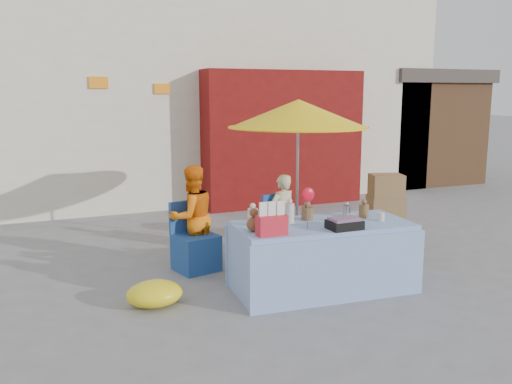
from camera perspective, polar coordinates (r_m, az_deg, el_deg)
name	(u,v)px	position (r m, az deg, el deg)	size (l,w,h in m)	color
ground	(268,288)	(6.21, 1.32, -10.12)	(80.00, 80.00, 0.00)	slate
backdrop	(157,52)	(13.17, -10.39, 14.27)	(14.00, 8.00, 7.80)	silver
market_table	(322,256)	(6.10, 6.93, -6.68)	(2.05, 1.08, 1.20)	#98C1F3
chair_left	(195,250)	(6.79, -6.39, -6.08)	(0.58, 0.57, 0.85)	navy
chair_right	(286,239)	(7.23, 3.18, -5.01)	(0.58, 0.57, 0.85)	navy
vendor_orange	(192,217)	(6.82, -6.75, -2.61)	(0.63, 0.49, 1.30)	orange
vendor_beige	(282,215)	(7.28, 2.77, -2.47)	(0.41, 0.27, 1.11)	beige
umbrella	(298,114)	(7.37, 4.48, 8.16)	(1.90, 1.90, 2.09)	gray
box_stack	(385,216)	(7.67, 13.44, -2.50)	(0.58, 0.53, 1.09)	black
tarp_bundle	(155,294)	(5.79, -10.62, -10.47)	(0.59, 0.47, 0.26)	yellow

